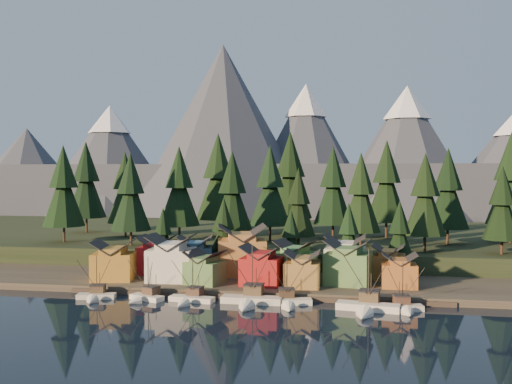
% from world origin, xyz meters
% --- Properties ---
extents(ground, '(500.00, 500.00, 0.00)m').
position_xyz_m(ground, '(0.00, 0.00, 0.00)').
color(ground, black).
rests_on(ground, ground).
extents(shore_strip, '(400.00, 50.00, 1.50)m').
position_xyz_m(shore_strip, '(0.00, 40.00, 0.75)').
color(shore_strip, '#352F26').
rests_on(shore_strip, ground).
extents(hillside, '(420.00, 100.00, 6.00)m').
position_xyz_m(hillside, '(0.00, 90.00, 3.00)').
color(hillside, black).
rests_on(hillside, ground).
extents(dock, '(80.00, 4.00, 1.00)m').
position_xyz_m(dock, '(0.00, 16.50, 0.50)').
color(dock, '#40362E').
rests_on(dock, ground).
extents(mountain_ridge, '(560.00, 190.00, 90.00)m').
position_xyz_m(mountain_ridge, '(-4.20, 213.59, 26.06)').
color(mountain_ridge, '#474E5C').
rests_on(mountain_ridge, ground).
extents(boat_0, '(8.32, 8.80, 9.90)m').
position_xyz_m(boat_0, '(-31.97, 9.28, 1.95)').
color(boat_0, beige).
rests_on(boat_0, ground).
extents(boat_1, '(7.93, 8.46, 9.85)m').
position_xyz_m(boat_1, '(-21.69, 9.91, 1.99)').
color(boat_1, silver).
rests_on(boat_1, ground).
extents(boat_2, '(9.68, 10.33, 10.11)m').
position_xyz_m(boat_2, '(-12.06, 9.86, 1.84)').
color(boat_2, beige).
rests_on(boat_2, ground).
extents(boat_3, '(12.47, 13.55, 12.79)m').
position_xyz_m(boat_3, '(0.22, 10.30, 2.28)').
color(boat_3, beige).
rests_on(boat_3, ground).
extents(boat_4, '(10.33, 10.95, 10.64)m').
position_xyz_m(boat_4, '(7.57, 10.71, 1.93)').
color(boat_4, silver).
rests_on(boat_4, ground).
extents(boat_5, '(12.49, 13.30, 12.84)m').
position_xyz_m(boat_5, '(22.82, 8.31, 2.32)').
color(boat_5, silver).
rests_on(boat_5, ground).
extents(boat_6, '(7.92, 8.47, 10.08)m').
position_xyz_m(boat_6, '(29.72, 9.84, 2.04)').
color(boat_6, beige).
rests_on(boat_6, ground).
extents(house_front_0, '(10.46, 10.06, 9.00)m').
position_xyz_m(house_front_0, '(-33.85, 22.55, 6.23)').
color(house_front_0, olive).
rests_on(house_front_0, shore_strip).
extents(house_front_1, '(10.70, 10.32, 10.38)m').
position_xyz_m(house_front_1, '(-20.58, 24.23, 6.95)').
color(house_front_1, silver).
rests_on(house_front_1, shore_strip).
extents(house_front_2, '(9.03, 9.07, 7.30)m').
position_xyz_m(house_front_2, '(-12.09, 21.87, 5.33)').
color(house_front_2, '#49703D').
rests_on(house_front_2, shore_strip).
extents(house_front_3, '(9.22, 8.85, 8.69)m').
position_xyz_m(house_front_3, '(0.42, 22.92, 6.06)').
color(house_front_3, maroon).
rests_on(house_front_3, shore_strip).
extents(house_front_4, '(7.62, 8.21, 7.72)m').
position_xyz_m(house_front_4, '(9.45, 22.34, 5.56)').
color(house_front_4, olive).
rests_on(house_front_4, shore_strip).
extents(house_front_5, '(10.90, 10.22, 9.92)m').
position_xyz_m(house_front_5, '(19.06, 26.42, 6.71)').
color(house_front_5, '#4C743F').
rests_on(house_front_5, shore_strip).
extents(house_front_6, '(7.34, 6.94, 7.31)m').
position_xyz_m(house_front_6, '(29.88, 25.42, 5.34)').
color(house_front_6, '#A05D29').
rests_on(house_front_6, shore_strip).
extents(house_back_0, '(8.90, 8.59, 9.17)m').
position_xyz_m(house_back_0, '(-26.92, 32.24, 6.32)').
color(house_back_0, maroon).
rests_on(house_back_0, shore_strip).
extents(house_back_1, '(9.64, 9.73, 9.27)m').
position_xyz_m(house_back_1, '(-17.34, 32.53, 6.36)').
color(house_back_1, '#376282').
rests_on(house_back_1, shore_strip).
extents(house_back_2, '(13.50, 12.84, 11.98)m').
position_xyz_m(house_back_2, '(-6.27, 34.05, 7.79)').
color(house_back_2, '#A8743B').
rests_on(house_back_2, shore_strip).
extents(house_back_3, '(10.31, 9.63, 8.80)m').
position_xyz_m(house_back_3, '(6.87, 31.86, 6.12)').
color(house_back_3, '#49874B').
rests_on(house_back_3, shore_strip).
extents(house_back_4, '(9.57, 9.21, 10.10)m').
position_xyz_m(house_back_4, '(18.34, 33.30, 6.80)').
color(house_back_4, beige).
rests_on(house_back_4, shore_strip).
extents(house_back_5, '(8.08, 8.16, 8.02)m').
position_xyz_m(house_back_5, '(28.15, 34.15, 5.71)').
color(house_back_5, olive).
rests_on(house_back_5, shore_strip).
extents(tree_hill_0, '(12.03, 12.03, 28.02)m').
position_xyz_m(tree_hill_0, '(-62.00, 52.00, 21.32)').
color(tree_hill_0, '#332319').
rests_on(tree_hill_0, hillside).
extents(tree_hill_1, '(11.40, 11.40, 26.55)m').
position_xyz_m(tree_hill_1, '(-50.00, 68.00, 20.52)').
color(tree_hill_1, '#332319').
rests_on(tree_hill_1, hillside).
extents(tree_hill_2, '(10.95, 10.95, 25.50)m').
position_xyz_m(tree_hill_2, '(-40.00, 48.00, 19.94)').
color(tree_hill_2, '#332319').
rests_on(tree_hill_2, hillside).
extents(tree_hill_3, '(11.92, 11.92, 27.76)m').
position_xyz_m(tree_hill_3, '(-30.00, 60.00, 21.18)').
color(tree_hill_3, '#332319').
rests_on(tree_hill_3, hillside).
extents(tree_hill_4, '(13.94, 13.94, 32.48)m').
position_xyz_m(tree_hill_4, '(-22.00, 75.00, 23.76)').
color(tree_hill_4, '#332319').
rests_on(tree_hill_4, hillside).
extents(tree_hill_5, '(11.12, 11.12, 25.91)m').
position_xyz_m(tree_hill_5, '(-12.00, 50.00, 20.16)').
color(tree_hill_5, '#332319').
rests_on(tree_hill_5, hillside).
extents(tree_hill_6, '(12.05, 12.05, 28.07)m').
position_xyz_m(tree_hill_6, '(-4.00, 65.00, 21.35)').
color(tree_hill_6, '#332319').
rests_on(tree_hill_6, hillside).
extents(tree_hill_7, '(9.15, 9.15, 21.31)m').
position_xyz_m(tree_hill_7, '(6.00, 48.00, 17.65)').
color(tree_hill_7, '#332319').
rests_on(tree_hill_7, hillside).
extents(tree_hill_8, '(12.01, 12.01, 27.98)m').
position_xyz_m(tree_hill_8, '(14.00, 72.00, 21.30)').
color(tree_hill_8, '#332319').
rests_on(tree_hill_8, hillside).
extents(tree_hill_9, '(10.92, 10.92, 25.44)m').
position_xyz_m(tree_hill_9, '(22.00, 55.00, 19.91)').
color(tree_hill_9, '#332319').
rests_on(tree_hill_9, hillside).
extents(tree_hill_10, '(12.92, 12.92, 30.11)m').
position_xyz_m(tree_hill_10, '(30.00, 80.00, 22.46)').
color(tree_hill_10, '#332319').
rests_on(tree_hill_10, hillside).
extents(tree_hill_11, '(10.81, 10.81, 25.18)m').
position_xyz_m(tree_hill_11, '(38.00, 50.00, 19.76)').
color(tree_hill_11, '#332319').
rests_on(tree_hill_11, hillside).
extents(tree_hill_12, '(11.57, 11.57, 26.95)m').
position_xyz_m(tree_hill_12, '(46.00, 66.00, 20.74)').
color(tree_hill_12, '#332319').
rests_on(tree_hill_12, hillside).
extents(tree_hill_13, '(9.33, 9.33, 21.74)m').
position_xyz_m(tree_hill_13, '(56.00, 48.00, 17.88)').
color(tree_hill_13, '#332319').
rests_on(tree_hill_13, hillside).
extents(tree_hill_14, '(13.62, 13.62, 31.72)m').
position_xyz_m(tree_hill_14, '(64.00, 72.00, 23.34)').
color(tree_hill_14, '#332319').
rests_on(tree_hill_14, hillside).
extents(tree_hill_15, '(14.25, 14.25, 33.20)m').
position_xyz_m(tree_hill_15, '(0.00, 82.00, 24.15)').
color(tree_hill_15, '#332319').
rests_on(tree_hill_15, hillside).
extents(tree_hill_16, '(13.06, 13.06, 30.42)m').
position_xyz_m(tree_hill_16, '(-68.00, 78.00, 22.63)').
color(tree_hill_16, '#332319').
rests_on(tree_hill_16, hillside).
extents(tree_shore_0, '(6.67, 6.67, 15.54)m').
position_xyz_m(tree_shore_0, '(-28.00, 40.00, 9.98)').
color(tree_shore_0, '#332319').
rests_on(tree_shore_0, shore_strip).
extents(tree_shore_1, '(7.84, 7.84, 18.27)m').
position_xyz_m(tree_shore_1, '(-12.00, 40.00, 11.48)').
color(tree_shore_1, '#332319').
rests_on(tree_shore_1, shore_strip).
extents(tree_shore_2, '(6.59, 6.59, 15.34)m').
position_xyz_m(tree_shore_2, '(5.00, 40.00, 9.88)').
color(tree_shore_2, '#332319').
rests_on(tree_shore_2, shore_strip).
extents(tree_shore_3, '(7.44, 7.44, 17.33)m').
position_xyz_m(tree_shore_3, '(19.00, 40.00, 10.97)').
color(tree_shore_3, '#332319').
rests_on(tree_shore_3, shore_strip).
extents(tree_shore_4, '(7.71, 7.71, 17.96)m').
position_xyz_m(tree_shore_4, '(31.00, 40.00, 11.31)').
color(tree_shore_4, '#332319').
rests_on(tree_shore_4, shore_strip).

